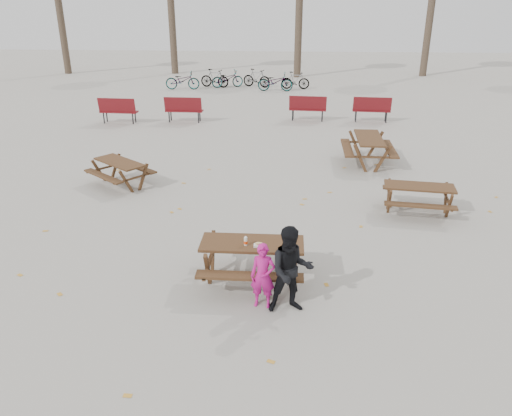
# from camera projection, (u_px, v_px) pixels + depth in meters

# --- Properties ---
(ground) EXTENTS (80.00, 80.00, 0.00)m
(ground) POSITION_uv_depth(u_px,v_px,m) (252.00, 281.00, 8.99)
(ground) COLOR gray
(ground) RESTS_ON ground
(main_picnic_table) EXTENTS (1.80, 1.45, 0.78)m
(main_picnic_table) POSITION_uv_depth(u_px,v_px,m) (252.00, 252.00, 8.76)
(main_picnic_table) COLOR #3A2115
(main_picnic_table) RESTS_ON ground
(food_tray) EXTENTS (0.18, 0.11, 0.03)m
(food_tray) POSITION_uv_depth(u_px,v_px,m) (259.00, 246.00, 8.54)
(food_tray) COLOR white
(food_tray) RESTS_ON main_picnic_table
(bread_roll) EXTENTS (0.14, 0.06, 0.05)m
(bread_roll) POSITION_uv_depth(u_px,v_px,m) (259.00, 243.00, 8.52)
(bread_roll) COLOR tan
(bread_roll) RESTS_ON food_tray
(soda_bottle) EXTENTS (0.07, 0.07, 0.17)m
(soda_bottle) POSITION_uv_depth(u_px,v_px,m) (246.00, 242.00, 8.56)
(soda_bottle) COLOR silver
(soda_bottle) RESTS_ON main_picnic_table
(child) EXTENTS (0.44, 0.31, 1.12)m
(child) POSITION_uv_depth(u_px,v_px,m) (263.00, 276.00, 8.06)
(child) COLOR #B91777
(child) RESTS_ON ground
(adult) EXTENTS (0.81, 0.68, 1.48)m
(adult) POSITION_uv_depth(u_px,v_px,m) (291.00, 270.00, 7.87)
(adult) COLOR black
(adult) RESTS_ON ground
(picnic_table_east) EXTENTS (1.73, 1.47, 0.68)m
(picnic_table_east) POSITION_uv_depth(u_px,v_px,m) (418.00, 199.00, 11.67)
(picnic_table_east) COLOR #3A2115
(picnic_table_east) RESTS_ON ground
(picnic_table_north) EXTENTS (2.01, 1.97, 0.68)m
(picnic_table_north) POSITION_uv_depth(u_px,v_px,m) (121.00, 173.00, 13.38)
(picnic_table_north) COLOR #3A2115
(picnic_table_north) RESTS_ON ground
(picnic_table_far) EXTENTS (1.58, 1.94, 0.82)m
(picnic_table_far) POSITION_uv_depth(u_px,v_px,m) (368.00, 150.00, 15.10)
(picnic_table_far) COLOR #3A2115
(picnic_table_far) RESTS_ON ground
(park_bench_row) EXTENTS (11.69, 1.54, 1.03)m
(park_bench_row) POSITION_uv_depth(u_px,v_px,m) (246.00, 109.00, 20.10)
(park_bench_row) COLOR maroon
(park_bench_row) RESTS_ON ground
(bicycle_row) EXTENTS (7.84, 2.06, 0.99)m
(bicycle_row) POSITION_uv_depth(u_px,v_px,m) (238.00, 80.00, 27.27)
(bicycle_row) COLOR black
(bicycle_row) RESTS_ON ground
(fallen_leaves) EXTENTS (11.00, 11.00, 0.01)m
(fallen_leaves) POSITION_uv_depth(u_px,v_px,m) (283.00, 223.00, 11.25)
(fallen_leaves) COLOR gold
(fallen_leaves) RESTS_ON ground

